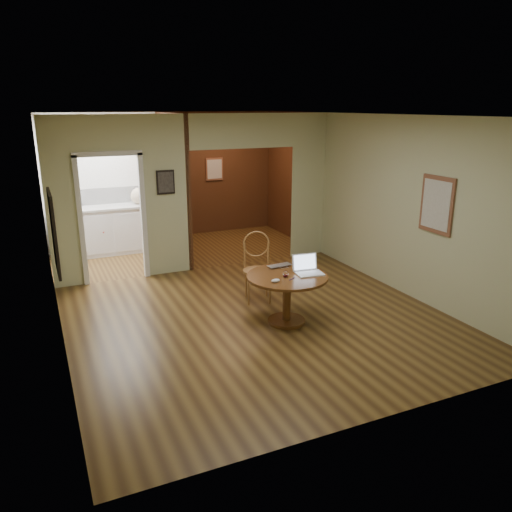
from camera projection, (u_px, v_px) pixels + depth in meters
name	position (u px, v px, depth m)	size (l,w,h in m)	color
floor	(260.00, 320.00, 6.84)	(5.00, 5.00, 0.00)	#412A12
room_shell	(165.00, 194.00, 8.99)	(5.20, 7.50, 5.00)	white
dining_table	(287.00, 288.00, 6.64)	(1.08, 1.08, 0.68)	brown
chair	(257.00, 263.00, 7.43)	(0.55, 0.55, 1.04)	#955D34
open_laptop	(307.00, 268.00, 6.66)	(0.38, 0.34, 0.25)	white
closed_laptop	(281.00, 267.00, 6.89)	(0.35, 0.22, 0.03)	#AEAEB3
mouse	(276.00, 281.00, 6.31)	(0.11, 0.06, 0.05)	white
wine_glass	(286.00, 274.00, 6.50)	(0.08, 0.08, 0.09)	white
pen	(292.00, 279.00, 6.44)	(0.01, 0.01, 0.12)	#0D0D5E
kitchen_cabinet	(109.00, 230.00, 9.84)	(2.06, 0.60, 0.94)	white
grocery_bag	(139.00, 196.00, 9.90)	(0.32, 0.27, 0.32)	beige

